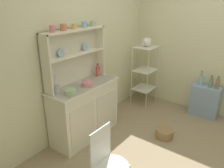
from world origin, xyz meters
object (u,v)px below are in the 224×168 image
Objects in this scene: utensil_jar at (57,88)px; porcelain_teapot at (147,42)px; jam_bottle at (98,71)px; bakers_rack at (145,68)px; side_shelf_blue at (205,101)px; vinegar_bottle at (218,84)px; flower_vase at (201,80)px; bowl_mixing_large at (70,91)px; oil_bottle at (211,82)px; wire_chair at (107,159)px; hutch_shelf_unit at (74,52)px; cup_rose_0 at (52,29)px; floor_basket at (165,133)px; hutch_cabinet at (85,110)px.

porcelain_teapot is (1.97, -0.23, 0.33)m from utensil_jar.
porcelain_teapot is at bearing -11.76° from jam_bottle.
side_shelf_blue is (0.21, -1.13, -0.45)m from bakers_rack.
flower_vase is at bearing 90.25° from vinegar_bottle.
porcelain_teapot reaches higher than bowl_mixing_large.
bowl_mixing_large is at bearing -167.96° from jam_bottle.
flower_vase reaches higher than side_shelf_blue.
bowl_mixing_large reaches higher than oil_bottle.
jam_bottle is 0.72× the size of flower_vase.
bowl_mixing_large is 0.74× the size of vinegar_bottle.
flower_vase is (2.50, -0.16, 0.14)m from wire_chair.
side_shelf_blue is 2.01× the size of flower_vase.
cup_rose_0 is (-0.37, -0.04, 0.37)m from hutch_shelf_unit.
jam_bottle is 1.86m from flower_vase.
utensil_jar is at bearing 150.40° from flower_vase.
bowl_mixing_large reaches higher than flower_vase.
bakers_rack is at bearing 99.47° from vinegar_bottle.
cup_rose_0 reaches higher than utensil_jar.
side_shelf_blue is at bearing -31.92° from utensil_jar.
side_shelf_blue is at bearing -89.43° from flower_vase.
cup_rose_0 is at bearing 132.68° from floor_basket.
hutch_cabinet is 1.59m from bakers_rack.
floor_basket is 1.42m from jam_bottle.
bowl_mixing_large is 0.76× the size of oil_bottle.
bowl_mixing_large is at bearing 152.53° from flower_vase.
wire_chair is at bearing -113.65° from bowl_mixing_large.
side_shelf_blue is 2.21× the size of utensil_jar.
utensil_jar is at bearing 120.20° from bowl_mixing_large.
side_shelf_blue is 0.66× the size of wire_chair.
hutch_shelf_unit reaches higher than utensil_jar.
oil_bottle is (2.18, -1.41, -0.26)m from utensil_jar.
bakers_rack is (1.55, -0.15, 0.29)m from hutch_cabinet.
cup_rose_0 is at bearing 177.38° from jam_bottle.
hutch_shelf_unit reaches higher than oil_bottle.
jam_bottle is at bearing 137.16° from flower_vase.
wire_chair is at bearing 170.07° from vinegar_bottle.
hutch_cabinet is 5.63× the size of jam_bottle.
hutch_shelf_unit is at bearing 168.52° from bakers_rack.
oil_bottle is (0.00, -0.05, 0.37)m from side_shelf_blue.
bowl_mixing_large is (-1.01, 0.94, 0.81)m from floor_basket.
cup_rose_0 is 0.76m from utensil_jar.
side_shelf_blue is 1.50m from porcelain_teapot.
flower_vase is (-0.00, 0.12, 0.38)m from side_shelf_blue.
flower_vase is (2.13, -1.28, -1.01)m from cup_rose_0.
hutch_cabinet is 1.24m from wire_chair.
jam_bottle is (0.42, -0.08, -0.36)m from hutch_shelf_unit.
jam_bottle is 1.98m from oil_bottle.
cup_rose_0 is 1.08m from jam_bottle.
jam_bottle is (1.15, 1.08, 0.42)m from wire_chair.
porcelain_teapot is at bearing 44.85° from floor_basket.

